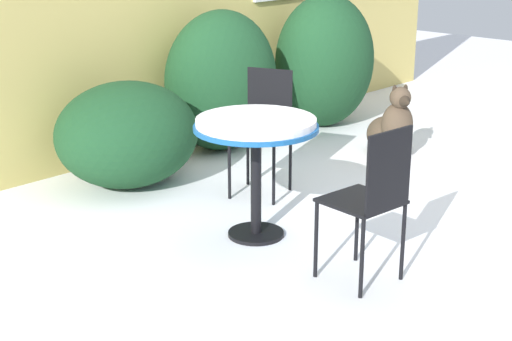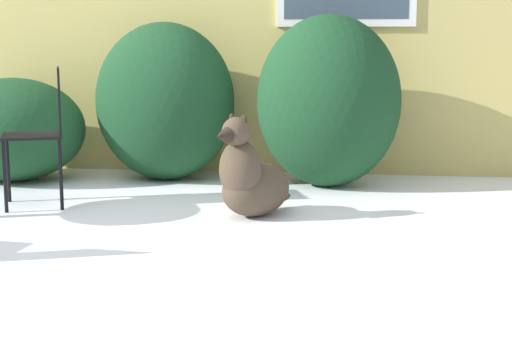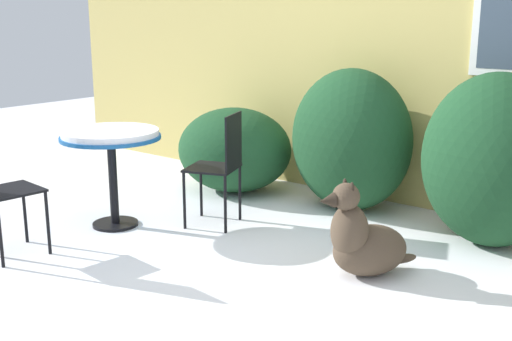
% 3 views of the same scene
% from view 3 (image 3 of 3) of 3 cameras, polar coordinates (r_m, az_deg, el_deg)
% --- Properties ---
extents(ground_plane, '(16.00, 16.00, 0.00)m').
position_cam_3_polar(ground_plane, '(4.60, -4.72, -8.08)').
color(ground_plane, white).
extents(house_wall, '(8.00, 0.10, 2.90)m').
position_cam_3_polar(house_wall, '(6.02, 10.33, 11.34)').
color(house_wall, tan).
rests_on(house_wall, ground_plane).
extents(shrub_left, '(1.14, 1.05, 0.82)m').
position_cam_3_polar(shrub_left, '(6.27, -1.92, 1.87)').
color(shrub_left, '#194223').
rests_on(shrub_left, ground_plane).
extents(shrub_middle, '(1.11, 0.86, 1.25)m').
position_cam_3_polar(shrub_middle, '(5.69, 8.44, 2.70)').
color(shrub_middle, '#194223').
rests_on(shrub_middle, ground_plane).
extents(shrub_right, '(1.09, 0.90, 1.31)m').
position_cam_3_polar(shrub_right, '(5.04, 20.48, 0.83)').
color(shrub_right, '#194223').
rests_on(shrub_right, ground_plane).
extents(patio_table, '(0.80, 0.80, 0.80)m').
position_cam_3_polar(patio_table, '(5.28, -12.76, 2.33)').
color(patio_table, black).
rests_on(patio_table, ground_plane).
extents(patio_chair_near_table, '(0.50, 0.50, 0.94)m').
position_cam_3_polar(patio_chair_near_table, '(5.21, -3.19, 0.67)').
color(patio_chair_near_table, black).
rests_on(patio_chair_near_table, ground_plane).
extents(patio_chair_far_side, '(0.43, 0.43, 0.94)m').
position_cam_3_polar(patio_chair_far_side, '(4.86, -21.84, -1.31)').
color(patio_chair_far_side, black).
rests_on(patio_chair_far_side, ground_plane).
extents(dog, '(0.58, 0.67, 0.67)m').
position_cam_3_polar(dog, '(4.34, 9.49, -6.26)').
color(dog, '#4C3D2D').
rests_on(dog, ground_plane).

